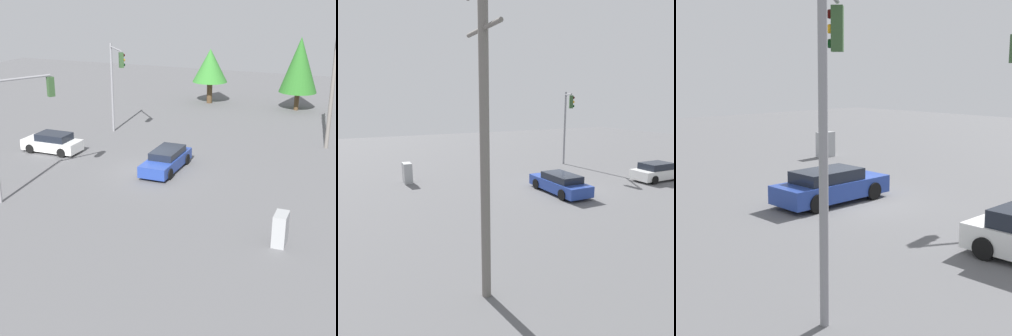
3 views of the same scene
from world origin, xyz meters
TOP-DOWN VIEW (x-y plane):
  - ground_plane at (0.00, 0.00)m, footprint 80.00×80.00m
  - sedan_blue at (-0.62, 0.52)m, footprint 4.77×1.86m
  - sedan_white at (-1.03, -8.15)m, footprint 1.84×4.06m
  - traffic_signal_main at (-6.51, -5.96)m, footprint 2.51×2.31m
  - traffic_signal_cross at (6.29, -5.11)m, footprint 3.28×1.96m
  - utility_pole_tall at (-9.06, 9.35)m, footprint 2.20×0.28m
  - electrical_cabinet at (6.55, 8.93)m, footprint 1.05×0.58m
  - tree_far at (-19.93, -2.82)m, footprint 3.34×3.34m
  - tree_behind at (-20.07, 5.52)m, footprint 3.41×3.41m

SIDE VIEW (x-z plane):
  - ground_plane at x=0.00m, z-range 0.00..0.00m
  - sedan_blue at x=-0.62m, z-range -0.01..1.31m
  - sedan_white at x=-1.03m, z-range -0.02..1.33m
  - electrical_cabinet at x=6.55m, z-range 0.00..1.49m
  - tree_far at x=-19.93m, z-range 1.00..6.21m
  - tree_behind at x=-20.07m, z-range 0.82..7.43m
  - traffic_signal_cross at x=6.29m, z-range 1.20..7.90m
  - traffic_signal_main at x=-6.51m, z-range 1.19..8.02m
  - utility_pole_tall at x=-9.06m, z-range 0.29..9.70m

